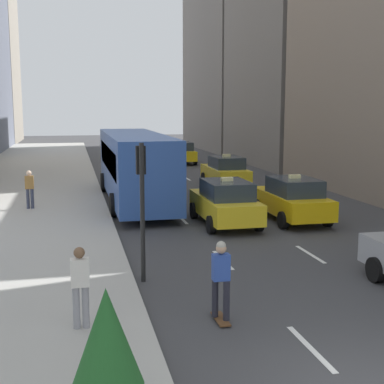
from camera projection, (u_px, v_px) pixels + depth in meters
sidewalk_left at (30, 180)px, 32.63m from camera, size 8.00×66.00×0.15m
lane_markings at (198, 185)px, 30.87m from camera, size 5.72×56.00×0.01m
taxi_lead at (225, 171)px, 30.24m from camera, size 2.02×4.40×1.87m
taxi_second at (292, 199)px, 21.15m from camera, size 2.02×4.40×1.87m
taxi_third at (225, 202)px, 20.39m from camera, size 2.02×4.40×1.87m
taxi_fourth at (181, 153)px, 42.54m from camera, size 2.02×4.40×1.87m
city_bus at (134, 165)px, 25.10m from camera, size 2.80×11.61×3.25m
skateboarder at (221, 277)px, 11.16m from camera, size 0.36×0.80×1.75m
planter_with_shrub at (107, 354)px, 7.27m from camera, size 1.00×1.00×1.95m
pedestrian_near_curb at (80, 283)px, 10.46m from camera, size 0.36×0.22×1.65m
pedestrian_far_walking at (30, 187)px, 22.89m from camera, size 0.36×0.22×1.65m
traffic_light_pole at (142, 189)px, 13.60m from camera, size 0.24×0.42×3.60m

